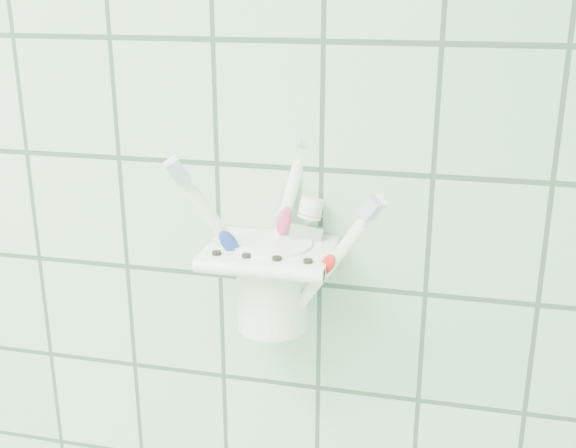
# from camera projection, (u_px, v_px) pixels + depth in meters

# --- Properties ---
(holder_bracket) EXTENTS (0.13, 0.10, 0.04)m
(holder_bracket) POSITION_uv_depth(u_px,v_px,m) (271.00, 254.00, 0.73)
(holder_bracket) COLOR white
(holder_bracket) RESTS_ON wall_back
(cup) EXTENTS (0.08, 0.08, 0.09)m
(cup) POSITION_uv_depth(u_px,v_px,m) (272.00, 281.00, 0.74)
(cup) COLOR white
(cup) RESTS_ON holder_bracket
(toothbrush_pink) EXTENTS (0.09, 0.07, 0.20)m
(toothbrush_pink) POSITION_uv_depth(u_px,v_px,m) (280.00, 220.00, 0.73)
(toothbrush_pink) COLOR white
(toothbrush_pink) RESTS_ON cup
(toothbrush_blue) EXTENTS (0.05, 0.07, 0.21)m
(toothbrush_blue) POSITION_uv_depth(u_px,v_px,m) (255.00, 224.00, 0.72)
(toothbrush_blue) COLOR white
(toothbrush_blue) RESTS_ON cup
(toothbrush_orange) EXTENTS (0.10, 0.07, 0.19)m
(toothbrush_orange) POSITION_uv_depth(u_px,v_px,m) (288.00, 231.00, 0.72)
(toothbrush_orange) COLOR white
(toothbrush_orange) RESTS_ON cup
(toothpaste_tube) EXTENTS (0.05, 0.04, 0.14)m
(toothpaste_tube) POSITION_uv_depth(u_px,v_px,m) (287.00, 251.00, 0.73)
(toothpaste_tube) COLOR silver
(toothpaste_tube) RESTS_ON cup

